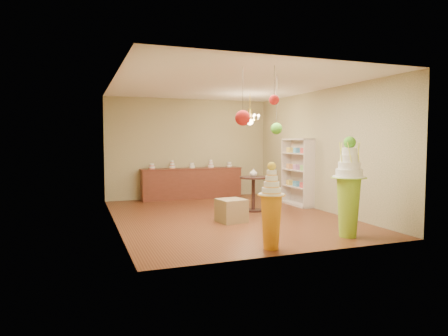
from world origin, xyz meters
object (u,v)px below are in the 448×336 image
object	(u,v)px
pedestal_orange	(271,214)
round_table	(253,189)
sideboard	(192,183)
pedestal_green	(349,194)

from	to	relation	value
pedestal_orange	round_table	bearing A→B (deg)	70.36
sideboard	pedestal_orange	bearing A→B (deg)	-93.01
pedestal_orange	sideboard	distance (m)	5.83
pedestal_green	pedestal_orange	xyz separation A→B (m)	(-1.68, -0.23, -0.22)
sideboard	round_table	distance (m)	2.73
pedestal_green	round_table	bearing A→B (deg)	99.90
pedestal_green	pedestal_orange	bearing A→B (deg)	-172.06
pedestal_orange	sideboard	world-z (taller)	pedestal_orange
pedestal_green	sideboard	size ratio (longest dim) A/B	0.60
pedestal_green	round_table	world-z (taller)	pedestal_green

